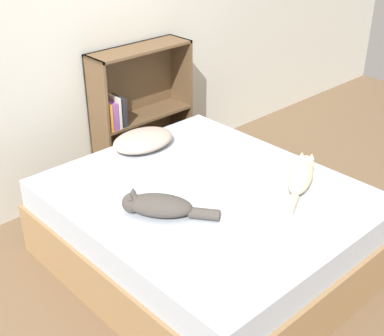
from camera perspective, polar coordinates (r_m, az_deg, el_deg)
name	(u,v)px	position (r m, az deg, el deg)	size (l,w,h in m)	color
ground_plane	(206,261)	(3.49, 1.55, -9.91)	(8.00, 8.00, 0.00)	brown
wall_back	(75,29)	(3.89, -12.39, 14.29)	(8.00, 0.06, 2.50)	silver
bed	(207,228)	(3.33, 1.61, -6.40)	(1.58, 1.81, 0.53)	#99754C
pillow	(143,140)	(3.68, -5.25, 2.98)	(0.45, 0.32, 0.11)	#B29E8E
cat_light	(301,176)	(3.29, 11.60, -0.80)	(0.55, 0.34, 0.14)	beige
cat_dark	(158,206)	(2.94, -3.61, -4.02)	(0.40, 0.49, 0.14)	#47423D
bookshelf	(136,113)	(4.22, -5.96, 5.83)	(0.83, 0.26, 1.08)	brown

